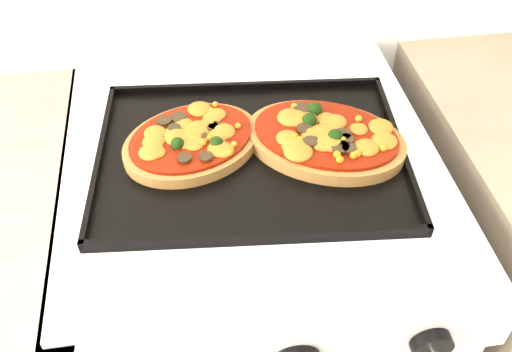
{
  "coord_description": "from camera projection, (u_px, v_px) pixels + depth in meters",
  "views": [
    {
      "loc": [
        -0.14,
        1.04,
        1.52
      ],
      "look_at": [
        -0.05,
        1.64,
        0.92
      ],
      "focal_mm": 40.0,
      "sensor_mm": 36.0,
      "label": 1
    }
  ],
  "objects": [
    {
      "name": "pizza_left",
      "position": [
        191.0,
        140.0,
        0.88
      ],
      "size": [
        0.27,
        0.24,
        0.03
      ],
      "primitive_type": null,
      "rotation": [
        0.0,
        0.0,
        0.38
      ],
      "color": "#A47438",
      "rests_on": "baking_tray"
    },
    {
      "name": "knob_right",
      "position": [
        431.0,
        345.0,
        0.73
      ],
      "size": [
        0.05,
        0.02,
        0.05
      ],
      "primitive_type": "cylinder",
      "rotation": [
        1.57,
        0.0,
        0.0
      ],
      "color": "black",
      "rests_on": "control_panel"
    },
    {
      "name": "stove",
      "position": [
        252.0,
        310.0,
        1.22
      ],
      "size": [
        0.6,
        0.6,
        0.91
      ],
      "primitive_type": "cube",
      "color": "silver",
      "rests_on": "floor"
    },
    {
      "name": "pizza_right",
      "position": [
        325.0,
        137.0,
        0.89
      ],
      "size": [
        0.3,
        0.27,
        0.04
      ],
      "primitive_type": null,
      "rotation": [
        0.0,
        0.0,
        -0.47
      ],
      "color": "#A47438",
      "rests_on": "baking_tray"
    },
    {
      "name": "baking_tray",
      "position": [
        251.0,
        153.0,
        0.88
      ],
      "size": [
        0.5,
        0.39,
        0.02
      ],
      "primitive_type": "cube",
      "rotation": [
        0.0,
        0.0,
        -0.09
      ],
      "color": "black",
      "rests_on": "stove"
    },
    {
      "name": "control_panel",
      "position": [
        287.0,
        350.0,
        0.72
      ],
      "size": [
        0.6,
        0.02,
        0.09
      ],
      "primitive_type": "cube",
      "color": "silver",
      "rests_on": "stove"
    }
  ]
}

